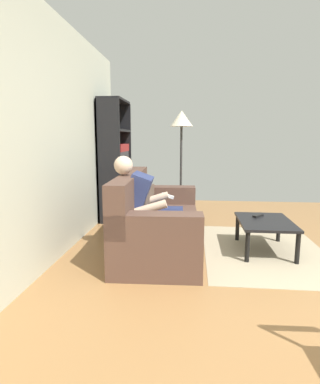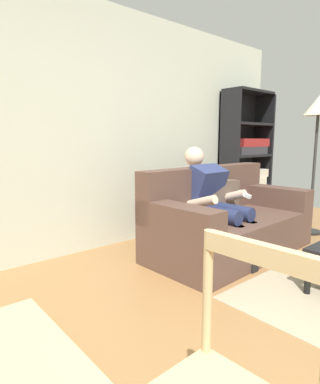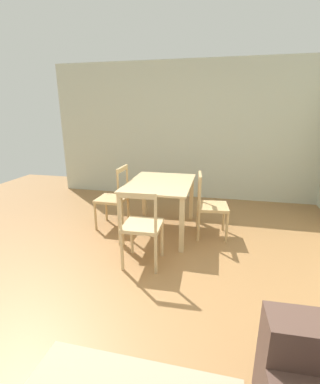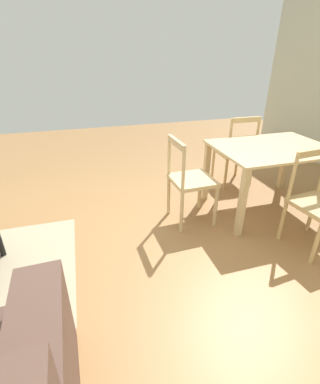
{
  "view_description": "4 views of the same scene",
  "coord_description": "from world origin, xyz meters",
  "views": [
    {
      "loc": [
        -2.27,
        1.15,
        1.33
      ],
      "look_at": [
        1.4,
        1.51,
        0.7
      ],
      "focal_mm": 29.83,
      "sensor_mm": 36.0,
      "label": 1
    },
    {
      "loc": [
        -1.37,
        -0.53,
        1.2
      ],
      "look_at": [
        -0.15,
        0.89,
        0.9
      ],
      "focal_mm": 30.27,
      "sensor_mm": 36.0,
      "label": 2
    },
    {
      "loc": [
        1.87,
        0.72,
        1.7
      ],
      "look_at": [
        -1.69,
        -0.07,
        0.6
      ],
      "focal_mm": 24.8,
      "sensor_mm": 36.0,
      "label": 3
    },
    {
      "loc": [
        0.27,
        2.31,
        1.66
      ],
      "look_at": [
        -0.15,
        0.89,
        0.9
      ],
      "focal_mm": 25.81,
      "sensor_mm": 36.0,
      "label": 4
    }
  ],
  "objects": [
    {
      "name": "person_lounging",
      "position": [
        1.22,
        1.62,
        0.58
      ],
      "size": [
        0.6,
        0.98,
        1.13
      ],
      "color": "navy",
      "rests_on": "ground_plane"
    },
    {
      "name": "area_rug",
      "position": [
        1.46,
        0.27,
        0.0
      ],
      "size": [
        2.01,
        1.41,
        0.01
      ],
      "primitive_type": "cube",
      "rotation": [
        0.0,
        0.0,
        -0.01
      ],
      "color": "tan",
      "rests_on": "ground_plane"
    },
    {
      "name": "coffee_table",
      "position": [
        1.46,
        0.27,
        0.32
      ],
      "size": [
        0.83,
        0.6,
        0.37
      ],
      "color": "black",
      "rests_on": "ground_plane"
    },
    {
      "name": "bookshelf",
      "position": [
        2.9,
        2.41,
        0.84
      ],
      "size": [
        0.92,
        0.36,
        1.94
      ],
      "color": "black",
      "rests_on": "ground_plane"
    },
    {
      "name": "tv_remote",
      "position": [
        1.64,
        0.32,
        0.38
      ],
      "size": [
        0.16,
        0.15,
        0.02
      ],
      "primitive_type": "cube",
      "rotation": [
        0.0,
        0.0,
        0.81
      ],
      "color": "black",
      "rests_on": "coffee_table"
    },
    {
      "name": "couch",
      "position": [
        1.4,
        1.58,
        0.33
      ],
      "size": [
        1.93,
        0.97,
        0.91
      ],
      "color": "brown",
      "rests_on": "ground_plane"
    },
    {
      "name": "floor_lamp",
      "position": [
        2.8,
        1.31,
        1.47
      ],
      "size": [
        0.36,
        0.36,
        1.75
      ],
      "color": "black",
      "rests_on": "ground_plane"
    }
  ]
}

